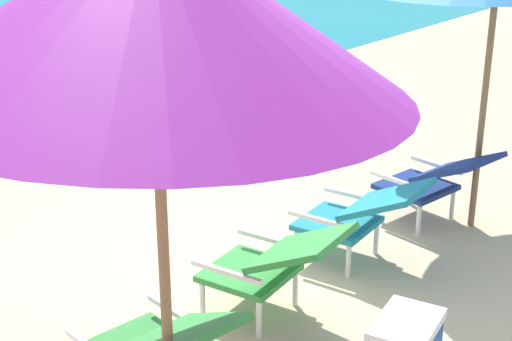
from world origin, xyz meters
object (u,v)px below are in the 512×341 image
at_px(lounge_chair_near_right, 360,212).
at_px(lounge_chair_far_right, 435,178).
at_px(lounge_chair_near_left, 273,261).
at_px(beach_umbrella_left, 152,6).

distance_m(lounge_chair_near_right, lounge_chair_far_right, 0.93).
bearing_deg(lounge_chair_near_right, lounge_chair_near_left, 179.98).
distance_m(lounge_chair_near_left, lounge_chair_near_right, 0.96).
height_order(lounge_chair_far_right, beach_umbrella_left, beach_umbrella_left).
xyz_separation_m(lounge_chair_near_left, lounge_chair_near_right, (0.96, -0.00, 0.00)).
xyz_separation_m(lounge_chair_near_right, lounge_chair_far_right, (0.93, -0.09, 0.00)).
relative_size(lounge_chair_near_left, lounge_chair_near_right, 1.01).
relative_size(lounge_chair_far_right, beach_umbrella_left, 0.31).
bearing_deg(lounge_chair_far_right, beach_umbrella_left, -173.98).
relative_size(lounge_chair_near_left, beach_umbrella_left, 0.31).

